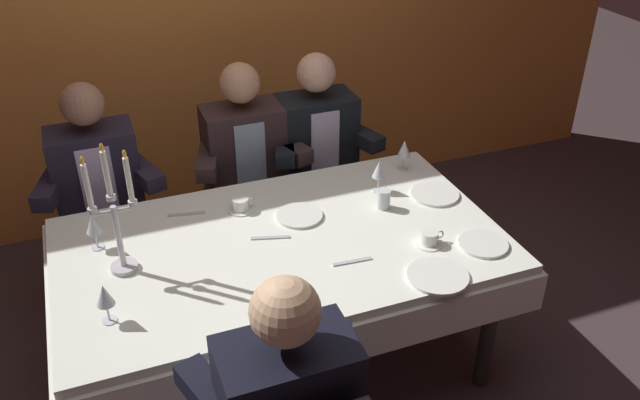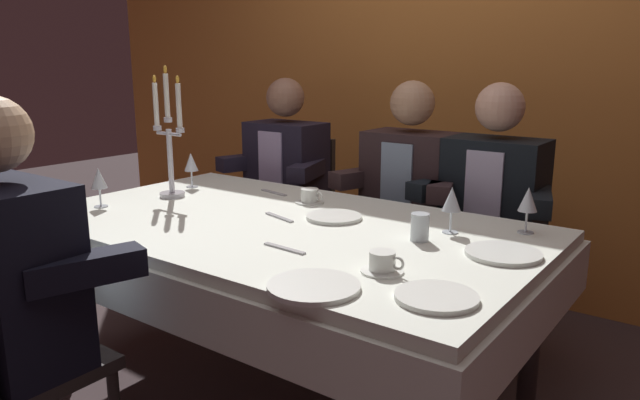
% 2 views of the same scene
% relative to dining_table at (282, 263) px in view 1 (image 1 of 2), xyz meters
% --- Properties ---
extents(ground_plane, '(12.00, 12.00, 0.00)m').
position_rel_dining_table_xyz_m(ground_plane, '(0.00, 0.00, -0.62)').
color(ground_plane, '#3F3132').
extents(back_wall, '(6.00, 0.12, 2.70)m').
position_rel_dining_table_xyz_m(back_wall, '(0.00, 1.66, 0.73)').
color(back_wall, orange).
rests_on(back_wall, ground_plane).
extents(dining_table, '(1.94, 1.14, 0.74)m').
position_rel_dining_table_xyz_m(dining_table, '(0.00, 0.00, 0.00)').
color(dining_table, white).
rests_on(dining_table, ground_plane).
extents(candelabra, '(0.19, 0.11, 0.57)m').
position_rel_dining_table_xyz_m(candelabra, '(-0.66, 0.04, 0.35)').
color(candelabra, silver).
rests_on(candelabra, dining_table).
extents(dinner_plate_0, '(0.25, 0.25, 0.01)m').
position_rel_dining_table_xyz_m(dinner_plate_0, '(0.51, -0.46, 0.13)').
color(dinner_plate_0, white).
rests_on(dinner_plate_0, dining_table).
extents(dinner_plate_1, '(0.21, 0.21, 0.01)m').
position_rel_dining_table_xyz_m(dinner_plate_1, '(0.80, -0.34, 0.13)').
color(dinner_plate_1, white).
rests_on(dinner_plate_1, dining_table).
extents(dinner_plate_2, '(0.21, 0.21, 0.01)m').
position_rel_dining_table_xyz_m(dinner_plate_2, '(0.14, 0.16, 0.13)').
color(dinner_plate_2, white).
rests_on(dinner_plate_2, dining_table).
extents(dinner_plate_3, '(0.23, 0.23, 0.01)m').
position_rel_dining_table_xyz_m(dinner_plate_3, '(0.81, 0.10, 0.13)').
color(dinner_plate_3, white).
rests_on(dinner_plate_3, dining_table).
extents(wine_glass_0, '(0.07, 0.07, 0.16)m').
position_rel_dining_table_xyz_m(wine_glass_0, '(-0.74, 0.23, 0.24)').
color(wine_glass_0, silver).
rests_on(wine_glass_0, dining_table).
extents(wine_glass_1, '(0.07, 0.07, 0.16)m').
position_rel_dining_table_xyz_m(wine_glass_1, '(0.79, 0.39, 0.23)').
color(wine_glass_1, silver).
rests_on(wine_glass_1, dining_table).
extents(wine_glass_2, '(0.07, 0.07, 0.16)m').
position_rel_dining_table_xyz_m(wine_glass_2, '(-0.74, -0.26, 0.23)').
color(wine_glass_2, silver).
rests_on(wine_glass_2, dining_table).
extents(wine_glass_3, '(0.07, 0.07, 0.16)m').
position_rel_dining_table_xyz_m(wine_glass_3, '(0.58, 0.24, 0.23)').
color(wine_glass_3, silver).
rests_on(wine_glass_3, dining_table).
extents(water_tumbler_0, '(0.06, 0.06, 0.09)m').
position_rel_dining_table_xyz_m(water_tumbler_0, '(0.53, 0.09, 0.17)').
color(water_tumbler_0, silver).
rests_on(water_tumbler_0, dining_table).
extents(coffee_cup_0, '(0.13, 0.12, 0.06)m').
position_rel_dining_table_xyz_m(coffee_cup_0, '(0.59, -0.25, 0.15)').
color(coffee_cup_0, white).
rests_on(coffee_cup_0, dining_table).
extents(coffee_cup_1, '(0.13, 0.12, 0.06)m').
position_rel_dining_table_xyz_m(coffee_cup_1, '(-0.09, 0.31, 0.15)').
color(coffee_cup_1, white).
rests_on(coffee_cup_1, dining_table).
extents(fork_0, '(0.17, 0.06, 0.01)m').
position_rel_dining_table_xyz_m(fork_0, '(-0.04, 0.04, 0.12)').
color(fork_0, '#B7B7BC').
rests_on(fork_0, dining_table).
extents(fork_1, '(0.17, 0.03, 0.01)m').
position_rel_dining_table_xyz_m(fork_1, '(0.23, -0.25, 0.12)').
color(fork_1, '#B7B7BC').
rests_on(fork_1, dining_table).
extents(fork_2, '(0.17, 0.05, 0.01)m').
position_rel_dining_table_xyz_m(fork_2, '(-0.34, 0.36, 0.12)').
color(fork_2, '#B7B7BC').
rests_on(fork_2, dining_table).
extents(seated_diner_0, '(0.63, 0.48, 1.24)m').
position_rel_dining_table_xyz_m(seated_diner_0, '(-0.69, 0.89, 0.11)').
color(seated_diner_0, '#2C2725').
rests_on(seated_diner_0, ground_plane).
extents(seated_diner_2, '(0.63, 0.48, 1.24)m').
position_rel_dining_table_xyz_m(seated_diner_2, '(0.08, 0.89, 0.11)').
color(seated_diner_2, '#2C2725').
rests_on(seated_diner_2, ground_plane).
extents(seated_diner_3, '(0.63, 0.48, 1.24)m').
position_rel_dining_table_xyz_m(seated_diner_3, '(0.50, 0.89, 0.11)').
color(seated_diner_3, '#2C2725').
rests_on(seated_diner_3, ground_plane).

